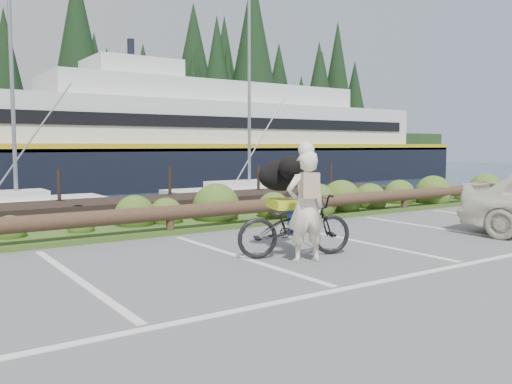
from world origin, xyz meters
TOP-DOWN VIEW (x-y plane):
  - ground at (0.00, 0.00)m, footprint 72.00×72.00m
  - vegetation_strip at (0.00, 5.30)m, footprint 34.00×1.60m
  - log_rail at (0.00, 4.60)m, footprint 32.00×0.30m
  - bicycle at (0.78, 1.55)m, footprint 2.05×1.21m
  - cyclist at (0.65, 1.12)m, footprint 0.72×0.57m
  - dog at (0.96, 2.15)m, footprint 0.70×1.02m

SIDE VIEW (x-z plane):
  - ground at x=0.00m, z-range 0.00..0.00m
  - log_rail at x=0.00m, z-range -0.30..0.30m
  - vegetation_strip at x=0.00m, z-range 0.00..0.10m
  - bicycle at x=0.78m, z-range 0.00..1.02m
  - cyclist at x=0.65m, z-range 0.00..1.72m
  - dog at x=0.96m, z-range 1.02..1.56m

